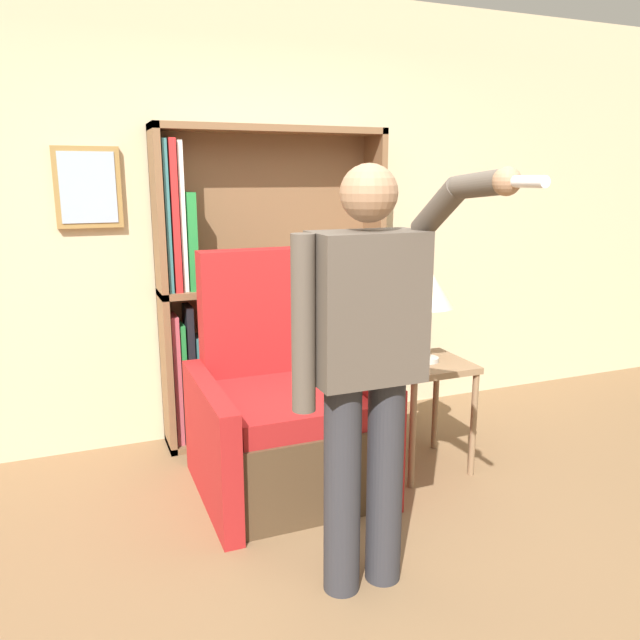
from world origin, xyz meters
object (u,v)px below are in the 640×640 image
object	(u,v)px
bookcase	(248,292)
person_standing	(367,358)
table_lamp	(430,291)
side_table	(426,381)
armchair	(282,417)

from	to	relation	value
bookcase	person_standing	bearing A→B (deg)	-90.10
person_standing	bookcase	bearing A→B (deg)	89.90
person_standing	table_lamp	xyz separation A→B (m)	(0.81, 0.85, 0.06)
person_standing	side_table	world-z (taller)	person_standing
armchair	person_standing	bearing A→B (deg)	-88.66
person_standing	side_table	distance (m)	1.26
table_lamp	side_table	bearing A→B (deg)	-116.57
armchair	side_table	size ratio (longest dim) A/B	1.98
bookcase	armchair	bearing A→B (deg)	-92.04
person_standing	side_table	bearing A→B (deg)	46.56
bookcase	table_lamp	bearing A→B (deg)	-46.47
armchair	person_standing	size ratio (longest dim) A/B	0.74
bookcase	side_table	world-z (taller)	bookcase
armchair	person_standing	distance (m)	1.15
side_table	bookcase	bearing A→B (deg)	133.53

